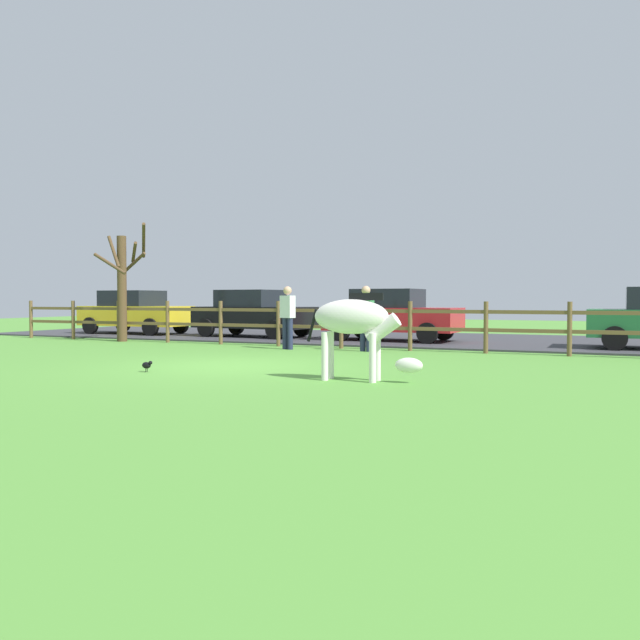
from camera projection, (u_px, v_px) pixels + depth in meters
The scene contains 11 objects.
ground_plane at pixel (231, 366), 12.55m from camera, with size 60.00×60.00×0.00m, color #549338.
parking_asphalt at pixel (383, 338), 21.03m from camera, with size 28.00×7.40×0.05m, color #38383D.
paddock_fence at pixel (309, 321), 17.36m from camera, with size 20.80×0.11×1.25m.
bare_tree at pixel (123, 282), 19.72m from camera, with size 1.53×1.61×3.61m.
zebra at pixel (356, 323), 10.29m from camera, with size 1.94×0.56×1.41m.
crow_on_grass at pixel (147, 365), 11.55m from camera, with size 0.21×0.10×0.20m.
parked_car_red at pixel (391, 314), 19.38m from camera, with size 4.07×2.02×1.56m.
parked_car_yellow at pixel (135, 312), 23.27m from camera, with size 4.01×1.90×1.56m.
parked_car_black at pixel (253, 313), 21.39m from camera, with size 4.12×2.12×1.56m.
visitor_left_of_tree at pixel (366, 315), 16.00m from camera, with size 0.40×0.29×1.64m.
visitor_right_of_tree at pixel (288, 315), 16.67m from camera, with size 0.41×0.31×1.64m.
Camera 1 is at (6.71, -10.71, 1.32)m, focal length 36.05 mm.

